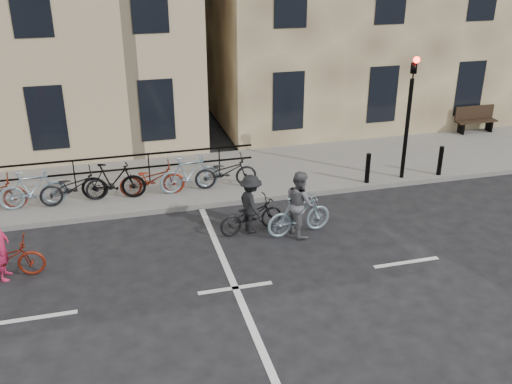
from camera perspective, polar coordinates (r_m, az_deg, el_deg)
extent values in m
plane|color=black|center=(12.18, -2.08, -9.58)|extent=(120.00, 120.00, 0.00)
cube|color=slate|center=(17.34, -19.77, -0.16)|extent=(46.00, 4.00, 0.15)
cylinder|color=black|center=(17.33, 14.83, 6.05)|extent=(0.12, 0.12, 3.00)
imported|color=black|center=(16.87, 15.53, 12.36)|extent=(0.15, 0.18, 0.90)
sphere|color=#FF0C05|center=(16.75, 15.78, 12.61)|extent=(0.18, 0.18, 0.18)
cylinder|color=black|center=(17.04, 11.11, 2.35)|extent=(0.14, 0.14, 0.90)
cylinder|color=black|center=(18.19, 17.95, 3.00)|extent=(0.14, 0.14, 0.90)
cube|color=black|center=(22.56, 19.82, 6.01)|extent=(0.06, 0.38, 0.40)
cube|color=black|center=(23.25, 22.28, 6.14)|extent=(0.06, 0.38, 0.40)
cube|color=black|center=(22.84, 21.15, 6.62)|extent=(1.60, 0.40, 0.06)
cube|color=black|center=(22.90, 21.00, 7.45)|extent=(1.60, 0.06, 0.50)
cube|color=black|center=(16.98, -17.70, 1.66)|extent=(10.40, 0.04, 0.95)
imported|color=#7E96A5|center=(16.23, -21.47, 0.27)|extent=(1.75, 0.49, 1.05)
imported|color=black|center=(16.15, -17.76, 0.49)|extent=(1.80, 0.63, 0.95)
imported|color=black|center=(16.09, -14.08, 1.06)|extent=(1.75, 0.49, 1.05)
imported|color=maroon|center=(16.15, -10.35, 1.28)|extent=(1.80, 0.63, 0.95)
imported|color=#7E96A5|center=(16.23, -6.68, 1.83)|extent=(1.75, 0.49, 1.05)
imported|color=black|center=(16.42, -3.05, 2.03)|extent=(1.80, 0.63, 0.95)
imported|color=maroon|center=(13.43, -24.00, -6.17)|extent=(1.73, 0.63, 0.90)
imported|color=#C6234E|center=(13.29, -24.22, -5.00)|extent=(0.38, 0.57, 1.53)
imported|color=#7E96A5|center=(14.09, 4.34, -2.30)|extent=(1.77, 0.73, 1.03)
imported|color=#5C5B60|center=(13.96, 4.38, -1.14)|extent=(0.74, 0.89, 1.66)
imported|color=black|center=(14.19, -0.50, -2.35)|extent=(1.78, 0.91, 0.89)
imported|color=black|center=(14.06, -0.51, -1.21)|extent=(0.74, 1.07, 1.51)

